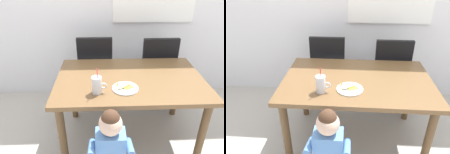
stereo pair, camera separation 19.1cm
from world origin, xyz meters
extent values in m
plane|color=#B7B2A8|center=(0.00, 0.00, 0.00)|extent=(24.00, 24.00, 0.00)
cube|color=brown|center=(0.00, 0.00, 0.73)|extent=(1.41, 0.92, 0.04)
cylinder|color=brown|center=(-0.62, -0.38, 0.35)|extent=(0.07, 0.07, 0.71)
cylinder|color=brown|center=(0.62, -0.38, 0.35)|extent=(0.07, 0.07, 0.71)
cylinder|color=brown|center=(-0.62, 0.38, 0.35)|extent=(0.07, 0.07, 0.71)
cylinder|color=brown|center=(0.62, 0.38, 0.35)|extent=(0.07, 0.07, 0.71)
cube|color=black|center=(-0.36, 0.79, 0.45)|extent=(0.44, 0.44, 0.06)
cube|color=black|center=(-0.36, 0.59, 0.72)|extent=(0.42, 0.05, 0.48)
cylinder|color=black|center=(-0.17, 0.98, 0.21)|extent=(0.04, 0.04, 0.42)
cylinder|color=black|center=(-0.55, 0.98, 0.21)|extent=(0.04, 0.04, 0.42)
cylinder|color=black|center=(-0.17, 0.60, 0.21)|extent=(0.04, 0.04, 0.42)
cylinder|color=black|center=(-0.55, 0.60, 0.21)|extent=(0.04, 0.04, 0.42)
cube|color=black|center=(0.42, 0.73, 0.45)|extent=(0.44, 0.44, 0.06)
cube|color=black|center=(0.42, 0.53, 0.72)|extent=(0.42, 0.05, 0.48)
cylinder|color=black|center=(0.61, 0.92, 0.21)|extent=(0.04, 0.04, 0.42)
cylinder|color=black|center=(0.23, 0.92, 0.21)|extent=(0.04, 0.04, 0.42)
cylinder|color=black|center=(0.61, 0.54, 0.21)|extent=(0.04, 0.04, 0.42)
cylinder|color=black|center=(0.23, 0.54, 0.21)|extent=(0.04, 0.04, 0.42)
cube|color=#598CD1|center=(-0.21, -0.63, 0.49)|extent=(0.22, 0.15, 0.30)
sphere|color=beige|center=(-0.21, -0.63, 0.72)|extent=(0.17, 0.17, 0.17)
sphere|color=#472D1E|center=(-0.21, -0.63, 0.77)|extent=(0.13, 0.13, 0.13)
cylinder|color=#598CD1|center=(-0.35, -0.65, 0.52)|extent=(0.05, 0.24, 0.13)
cylinder|color=#598CD1|center=(-0.07, -0.65, 0.52)|extent=(0.05, 0.24, 0.13)
cylinder|color=silver|center=(-0.31, -0.26, 0.82)|extent=(0.08, 0.08, 0.15)
cylinder|color=white|center=(-0.31, -0.26, 0.79)|extent=(0.07, 0.07, 0.08)
torus|color=silver|center=(-0.25, -0.26, 0.81)|extent=(0.06, 0.01, 0.06)
cylinder|color=#E5333F|center=(-0.30, -0.26, 0.89)|extent=(0.01, 0.08, 0.21)
cylinder|color=white|center=(-0.07, -0.21, 0.75)|extent=(0.23, 0.23, 0.01)
ellipsoid|color=#F4EAC6|center=(-0.07, -0.20, 0.78)|extent=(0.17, 0.13, 0.04)
cube|color=yellow|center=(-0.03, -0.21, 0.76)|extent=(0.09, 0.08, 0.01)
cube|color=yellow|center=(-0.08, -0.15, 0.76)|extent=(0.09, 0.08, 0.01)
cylinder|color=yellow|center=(-0.14, -0.24, 0.81)|extent=(0.03, 0.02, 0.03)
camera|label=1|loc=(-0.24, -1.77, 1.71)|focal=33.80mm
camera|label=2|loc=(-0.05, -1.77, 1.71)|focal=33.80mm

